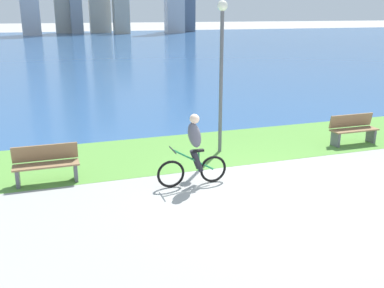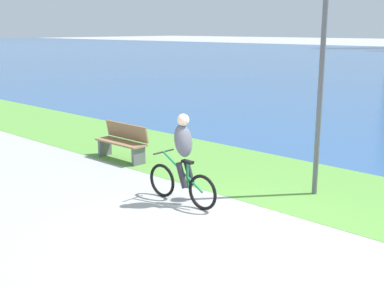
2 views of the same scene
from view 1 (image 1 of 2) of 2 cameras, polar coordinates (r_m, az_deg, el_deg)
name	(u,v)px [view 1 (image 1 of 2)]	position (r m, az deg, el deg)	size (l,w,h in m)	color
ground_plane	(264,191)	(10.03, 9.43, -6.11)	(300.00, 300.00, 0.00)	#9E9E99
grass_strip_bayside	(211,148)	(12.93, 2.46, -0.53)	(120.00, 3.36, 0.01)	#59933D
bay_water_surface	(84,46)	(52.70, -13.98, 12.31)	(300.00, 78.37, 0.00)	#2D568C
cyclist_lead	(194,150)	(9.98, 0.24, -0.85)	(1.69, 0.52, 1.69)	black
bench_near_path	(353,129)	(14.13, 20.35, 1.81)	(1.50, 0.47, 0.90)	olive
bench_far_along_path	(46,164)	(10.80, -18.57, -2.53)	(1.50, 0.47, 0.90)	olive
lamppost_tall	(221,57)	(12.11, 3.89, 11.34)	(0.28, 0.28, 4.18)	#595960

